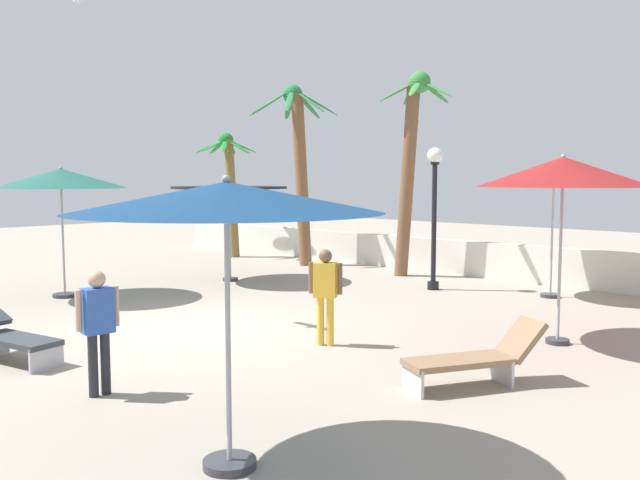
% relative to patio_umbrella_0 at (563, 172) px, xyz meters
% --- Properties ---
extents(ground_plane, '(56.00, 56.00, 0.00)m').
position_rel_patio_umbrella_0_xyz_m(ground_plane, '(-5.18, -3.46, -2.81)').
color(ground_plane, '#9E9384').
extents(boundary_wall, '(25.20, 0.30, 0.97)m').
position_rel_patio_umbrella_0_xyz_m(boundary_wall, '(-5.18, 5.76, -2.32)').
color(boundary_wall, silver).
rests_on(boundary_wall, ground_plane).
extents(patio_umbrella_0, '(2.75, 2.75, 3.10)m').
position_rel_patio_umbrella_0_xyz_m(patio_umbrella_0, '(0.00, 0.00, 0.00)').
color(patio_umbrella_0, '#333338').
rests_on(patio_umbrella_0, ground_plane).
extents(patio_umbrella_1, '(2.44, 2.44, 2.90)m').
position_rel_patio_umbrella_0_xyz_m(patio_umbrella_1, '(-2.01, 4.07, -0.14)').
color(patio_umbrella_1, '#333338').
rests_on(patio_umbrella_1, ground_plane).
extents(patio_umbrella_2, '(2.94, 2.94, 2.97)m').
position_rel_patio_umbrella_0_xyz_m(patio_umbrella_2, '(-10.08, -3.58, -0.12)').
color(patio_umbrella_2, '#333338').
rests_on(patio_umbrella_2, ground_plane).
extents(patio_umbrella_4, '(2.89, 2.89, 2.75)m').
position_rel_patio_umbrella_0_xyz_m(patio_umbrella_4, '(-0.14, -6.75, -0.29)').
color(patio_umbrella_4, '#333338').
rests_on(patio_umbrella_4, ground_plane).
extents(patio_umbrella_5, '(3.02, 3.02, 2.60)m').
position_rel_patio_umbrella_0_xyz_m(patio_umbrella_5, '(-9.25, 0.58, -0.41)').
color(patio_umbrella_5, '#333338').
rests_on(patio_umbrella_5, ground_plane).
extents(palm_tree_0, '(2.69, 2.85, 5.63)m').
position_rel_patio_umbrella_0_xyz_m(palm_tree_0, '(-10.40, 4.27, 0.66)').
color(palm_tree_0, brown).
rests_on(palm_tree_0, ground_plane).
extents(palm_tree_1, '(2.15, 2.14, 4.28)m').
position_rel_patio_umbrella_0_xyz_m(palm_tree_1, '(-13.66, 4.13, -0.10)').
color(palm_tree_1, brown).
rests_on(palm_tree_1, ground_plane).
extents(palm_tree_2, '(2.10, 2.15, 5.56)m').
position_rel_patio_umbrella_0_xyz_m(palm_tree_2, '(-6.29, 4.49, 0.54)').
color(palm_tree_2, brown).
rests_on(palm_tree_2, ground_plane).
extents(lamp_post_1, '(0.38, 0.38, 3.45)m').
position_rel_patio_umbrella_0_xyz_m(lamp_post_1, '(-4.56, 3.12, -0.62)').
color(lamp_post_1, black).
rests_on(lamp_post_1, ground_plane).
extents(lounge_chair_0, '(1.92, 0.92, 0.81)m').
position_rel_patio_umbrella_0_xyz_m(lounge_chair_0, '(-5.44, -6.67, -2.40)').
color(lounge_chair_0, '#B7B7BC').
rests_on(lounge_chair_0, ground_plane).
extents(lounge_chair_1, '(1.36, 1.93, 0.84)m').
position_rel_patio_umbrella_0_xyz_m(lounge_chair_1, '(0.21, -2.94, -2.42)').
color(lounge_chair_1, '#B7B7BC').
rests_on(lounge_chair_1, ground_plane).
extents(guest_0, '(0.27, 0.56, 1.58)m').
position_rel_patio_umbrella_0_xyz_m(guest_0, '(-2.99, -6.53, -1.86)').
color(guest_0, '#26262D').
rests_on(guest_0, ground_plane).
extents(guest_1, '(0.49, 0.39, 1.57)m').
position_rel_patio_umbrella_0_xyz_m(guest_1, '(-2.69, -2.72, -1.86)').
color(guest_1, gold).
rests_on(guest_1, ground_plane).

